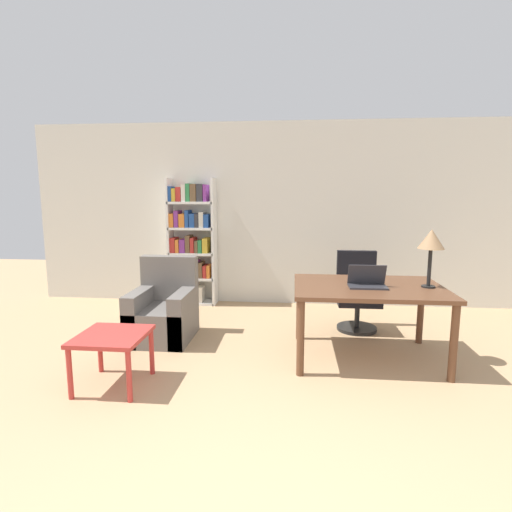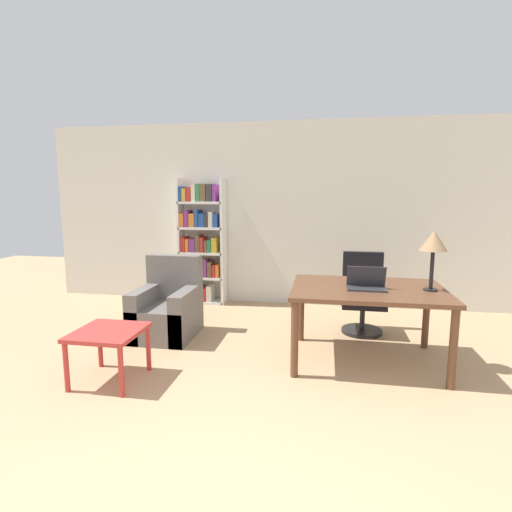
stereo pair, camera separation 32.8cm
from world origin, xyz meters
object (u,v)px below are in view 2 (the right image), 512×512
Objects in this scene: table_lamp at (434,243)px; bookshelf at (201,244)px; side_table_blue at (109,338)px; laptop at (366,284)px; armchair at (167,311)px; office_chair at (363,296)px; desk at (367,296)px.

bookshelf reaches higher than table_lamp.
side_table_blue is at bearing -90.07° from bookshelf.
laptop is 0.19× the size of bookshelf.
bookshelf reaches higher than laptop.
laptop is 0.72m from table_lamp.
side_table_blue is at bearing -161.28° from laptop.
laptop is at bearing -175.65° from table_lamp.
laptop is 2.42m from side_table_blue.
armchair is at bearing 169.10° from laptop.
bookshelf is (-2.26, 1.90, 0.11)m from laptop.
laptop reaches higher than office_chair.
armchair is at bearing 172.27° from table_lamp.
side_table_blue is 0.31× the size of bookshelf.
side_table_blue is at bearing -164.13° from table_lamp.
desk is 0.95m from office_chair.
desk is 1.58× the size of armchair.
table_lamp is 1.33m from office_chair.
armchair is (-2.21, 0.42, -0.51)m from laptop.
desk is at bearing -92.57° from office_chair.
office_chair is (0.04, 0.92, -0.23)m from desk.
armchair is (-2.80, 0.38, -0.91)m from table_lamp.
table_lamp reaches higher than side_table_blue.
desk is at bearing 19.98° from side_table_blue.
laptop is 0.38× the size of office_chair.
side_table_blue is at bearing -142.97° from office_chair.
table_lamp reaches higher than armchair.
laptop is 0.64× the size of table_lamp.
laptop reaches higher than armchair.
bookshelf reaches higher than armchair.
bookshelf reaches higher than office_chair.
desk is 0.79m from table_lamp.
bookshelf is at bearing 158.53° from office_chair.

